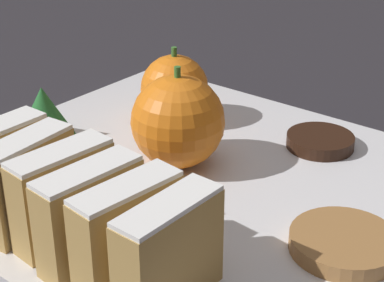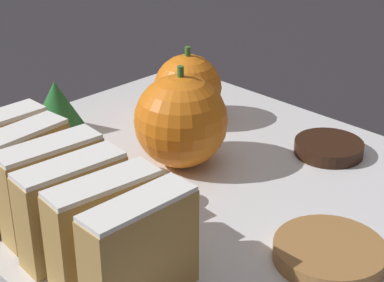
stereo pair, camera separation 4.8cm
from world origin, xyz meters
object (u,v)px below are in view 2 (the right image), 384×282
object	(u,v)px
walnut	(155,187)
chocolate_cookie	(329,148)
orange_far	(181,121)
orange_near	(188,88)

from	to	relation	value
walnut	chocolate_cookie	xyz separation A→B (m)	(0.15, -0.04, -0.01)
walnut	chocolate_cookie	world-z (taller)	walnut
walnut	chocolate_cookie	distance (m)	0.16
orange_far	orange_near	bearing A→B (deg)	41.80
orange_near	orange_far	world-z (taller)	orange_far
orange_near	walnut	world-z (taller)	orange_near
orange_near	orange_far	distance (m)	0.09
orange_far	walnut	xyz separation A→B (m)	(-0.06, -0.03, -0.02)
orange_near	walnut	size ratio (longest dim) A/B	2.06
orange_near	orange_far	bearing A→B (deg)	-138.20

